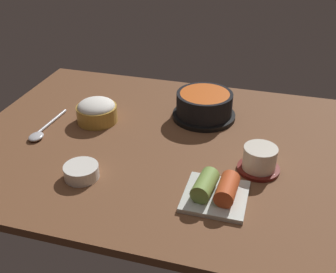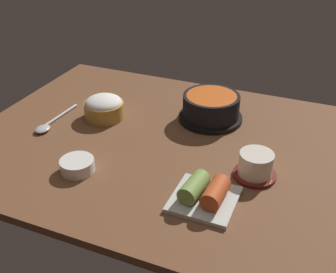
% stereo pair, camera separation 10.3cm
% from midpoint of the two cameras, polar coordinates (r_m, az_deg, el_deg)
% --- Properties ---
extents(dining_table, '(1.00, 0.76, 0.02)m').
position_cam_midpoint_polar(dining_table, '(1.07, 2.17, -1.19)').
color(dining_table, brown).
rests_on(dining_table, ground).
extents(stone_pot, '(0.18, 0.18, 0.07)m').
position_cam_midpoint_polar(stone_pot, '(1.16, 8.47, 3.91)').
color(stone_pot, black).
rests_on(stone_pot, dining_table).
extents(rice_bowl, '(0.11, 0.11, 0.07)m').
position_cam_midpoint_polar(rice_bowl, '(1.17, -6.35, 3.99)').
color(rice_bowl, '#B78C38').
rests_on(rice_bowl, dining_table).
extents(tea_cup_with_saucer, '(0.10, 0.10, 0.06)m').
position_cam_midpoint_polar(tea_cup_with_saucer, '(0.95, 15.03, -3.97)').
color(tea_cup_with_saucer, maroon).
rests_on(tea_cup_with_saucer, dining_table).
extents(kimchi_plate, '(0.13, 0.13, 0.05)m').
position_cam_midpoint_polar(kimchi_plate, '(0.87, 8.48, -7.92)').
color(kimchi_plate, silver).
rests_on(kimchi_plate, dining_table).
extents(side_bowl_near, '(0.08, 0.08, 0.03)m').
position_cam_midpoint_polar(side_bowl_near, '(0.96, -9.42, -4.01)').
color(side_bowl_near, white).
rests_on(side_bowl_near, dining_table).
extents(spoon, '(0.04, 0.19, 0.01)m').
position_cam_midpoint_polar(spoon, '(1.16, -13.76, 1.53)').
color(spoon, '#B7B7BC').
rests_on(spoon, dining_table).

